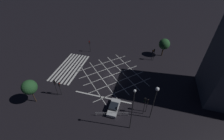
% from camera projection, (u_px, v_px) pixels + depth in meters
% --- Properties ---
extents(ground_plane, '(200.00, 200.00, 0.00)m').
position_uv_depth(ground_plane, '(112.00, 75.00, 37.34)').
color(ground_plane, black).
extents(road_markings, '(18.77, 23.93, 0.01)m').
position_uv_depth(road_markings, '(84.00, 71.00, 38.58)').
color(road_markings, silver).
rests_on(road_markings, ground_plane).
extents(traffic_light_se_cross, '(0.36, 0.39, 3.61)m').
position_uv_depth(traffic_light_se_cross, '(60.00, 86.00, 30.66)').
color(traffic_light_se_cross, black).
rests_on(traffic_light_se_cross, ground_plane).
extents(traffic_light_nw_cross, '(0.36, 0.39, 3.72)m').
position_uv_depth(traffic_light_nw_cross, '(154.00, 52.00, 40.63)').
color(traffic_light_nw_cross, black).
rests_on(traffic_light_nw_cross, ground_plane).
extents(traffic_light_sw_main, '(0.39, 0.36, 3.69)m').
position_uv_depth(traffic_light_sw_main, '(90.00, 44.00, 44.16)').
color(traffic_light_sw_main, black).
rests_on(traffic_light_sw_main, ground_plane).
extents(traffic_light_ne_main, '(0.39, 0.36, 3.45)m').
position_uv_depth(traffic_light_ne_main, '(147.00, 103.00, 27.45)').
color(traffic_light_ne_main, black).
rests_on(traffic_light_ne_main, ground_plane).
extents(traffic_light_se_main, '(0.39, 0.36, 4.13)m').
position_uv_depth(traffic_light_se_main, '(55.00, 85.00, 30.42)').
color(traffic_light_se_main, black).
rests_on(traffic_light_se_main, ground_plane).
extents(traffic_light_nw_main, '(0.39, 0.36, 3.25)m').
position_uv_depth(traffic_light_nw_main, '(153.00, 53.00, 41.07)').
color(traffic_light_nw_main, black).
rests_on(traffic_light_nw_main, ground_plane).
extents(traffic_light_ne_cross, '(0.36, 0.39, 4.43)m').
position_uv_depth(traffic_light_ne_cross, '(145.00, 103.00, 26.59)').
color(traffic_light_ne_cross, black).
rests_on(traffic_light_ne_cross, ground_plane).
extents(street_lamp_east, '(0.42, 0.42, 9.63)m').
position_uv_depth(street_lamp_east, '(133.00, 107.00, 22.51)').
color(street_lamp_east, black).
rests_on(street_lamp_east, ground_plane).
extents(street_lamp_west, '(0.62, 0.62, 7.89)m').
position_uv_depth(street_lamp_west, '(156.00, 95.00, 24.08)').
color(street_lamp_west, black).
rests_on(street_lamp_west, ground_plane).
extents(street_tree_near, '(3.01, 3.01, 5.35)m').
position_uv_depth(street_tree_near, '(164.00, 44.00, 41.80)').
color(street_tree_near, '#38281C').
rests_on(street_tree_near, ground_plane).
extents(street_tree_far, '(2.87, 2.87, 5.56)m').
position_uv_depth(street_tree_far, '(29.00, 87.00, 28.30)').
color(street_tree_far, '#38281C').
rests_on(street_tree_far, ground_plane).
extents(waiting_car, '(4.16, 1.79, 1.33)m').
position_uv_depth(waiting_car, '(114.00, 107.00, 28.91)').
color(waiting_car, '#B7BABC').
rests_on(waiting_car, ground_plane).
extents(pedestrian_railing, '(1.69, 5.88, 1.05)m').
position_uv_depth(pedestrian_railing, '(112.00, 114.00, 27.77)').
color(pedestrian_railing, '#9EA0A5').
rests_on(pedestrian_railing, ground_plane).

